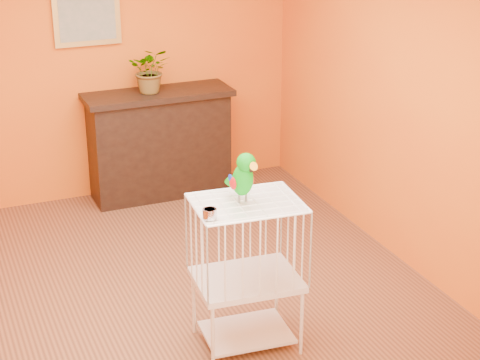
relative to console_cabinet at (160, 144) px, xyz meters
name	(u,v)px	position (x,y,z in m)	size (l,w,h in m)	color
ground	(168,300)	(-0.58, -2.00, -0.53)	(4.50, 4.50, 0.00)	brown
room_shell	(161,98)	(-0.58, -2.00, 1.06)	(4.50, 4.50, 4.50)	orange
console_cabinet	(160,144)	(0.00, 0.00, 0.00)	(1.42, 0.51, 1.05)	black
potted_plant	(151,75)	(-0.06, 0.01, 0.69)	(0.39, 0.43, 0.34)	#26722D
framed_picture	(87,19)	(-0.58, 0.21, 1.22)	(0.62, 0.04, 0.50)	#BB9243
birdcage	(247,272)	(-0.26, -2.76, 0.02)	(0.73, 0.58, 1.06)	silver
feed_cup	(210,214)	(-0.57, -2.91, 0.57)	(0.09, 0.09, 0.06)	silver
parrot	(243,176)	(-0.28, -2.74, 0.71)	(0.18, 0.31, 0.34)	#59544C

